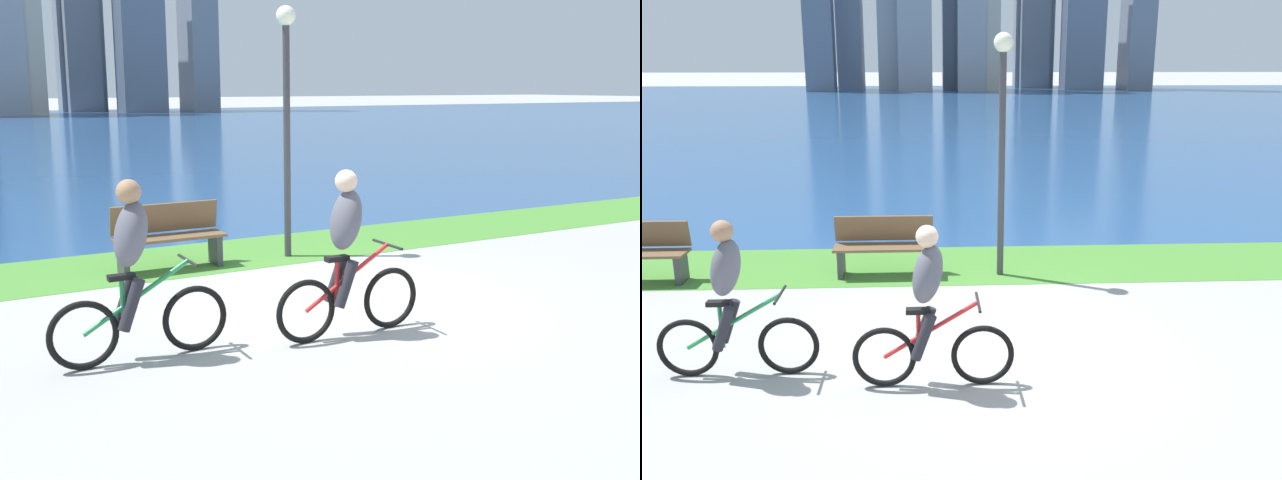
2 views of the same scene
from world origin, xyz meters
TOP-DOWN VIEW (x-y plane):
  - ground_plane at (0.00, 0.00)m, footprint 300.00×300.00m
  - grass_strip_bayside at (0.00, 3.09)m, footprint 120.00×2.02m
  - bay_water_surface at (0.00, 38.77)m, footprint 300.00×69.34m
  - cyclist_lead at (-0.56, -0.91)m, footprint 1.63×0.52m
  - cyclist_trailing at (-2.59, -0.58)m, footprint 1.67×0.52m
  - bench_near_path at (-1.25, 2.67)m, footprint 1.50×0.47m
  - lamppost_tall at (0.52, 2.57)m, footprint 0.28×0.28m

SIDE VIEW (x-z plane):
  - ground_plane at x=0.00m, z-range 0.00..0.00m
  - bay_water_surface at x=0.00m, z-range 0.00..0.00m
  - grass_strip_bayside at x=0.00m, z-range 0.00..0.01m
  - bench_near_path at x=-1.25m, z-range 0.00..0.90m
  - cyclist_trailing at x=-2.59m, z-range 0.00..1.67m
  - cyclist_lead at x=-0.56m, z-range 0.00..1.68m
  - lamppost_tall at x=0.52m, z-range 0.58..4.15m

